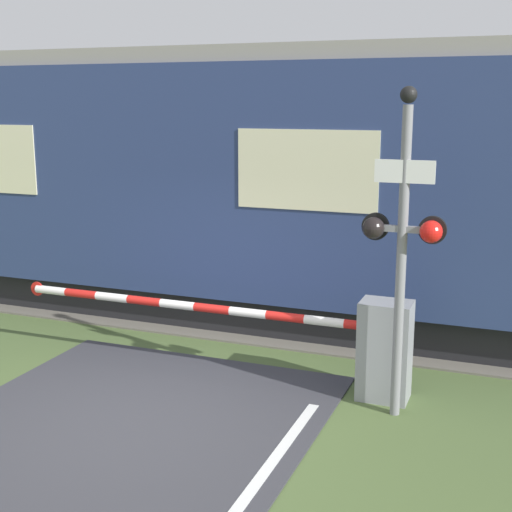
{
  "coord_description": "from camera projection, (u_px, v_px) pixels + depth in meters",
  "views": [
    {
      "loc": [
        3.94,
        -6.46,
        3.5
      ],
      "look_at": [
        0.61,
        2.13,
        1.48
      ],
      "focal_mm": 50.0,
      "sensor_mm": 36.0,
      "label": 1
    }
  ],
  "objects": [
    {
      "name": "train",
      "position": [
        334.0,
        187.0,
        11.07
      ],
      "size": [
        19.91,
        2.95,
        4.26
      ],
      "color": "black",
      "rests_on": "ground_plane"
    },
    {
      "name": "signal_post",
      "position": [
        402.0,
        236.0,
        7.67
      ],
      "size": [
        0.92,
        0.26,
        3.64
      ],
      "color": "gray",
      "rests_on": "ground_plane"
    },
    {
      "name": "crossing_barrier",
      "position": [
        352.0,
        343.0,
        8.55
      ],
      "size": [
        5.37,
        0.44,
        1.2
      ],
      "color": "gray",
      "rests_on": "ground_plane"
    },
    {
      "name": "track_bed",
      "position": [
        269.0,
        312.0,
        11.92
      ],
      "size": [
        36.0,
        3.2,
        0.13
      ],
      "color": "#666056",
      "rests_on": "ground_plane"
    },
    {
      "name": "ground_plane",
      "position": [
        137.0,
        417.0,
        8.02
      ],
      "size": [
        80.0,
        80.0,
        0.0
      ],
      "primitive_type": "plane",
      "color": "#4C6033"
    }
  ]
}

